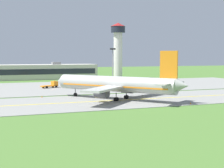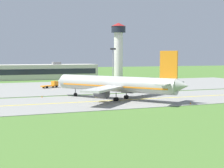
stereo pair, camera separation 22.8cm
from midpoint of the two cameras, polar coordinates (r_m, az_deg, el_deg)
ground_plane at (r=88.57m, az=2.17°, el=-2.73°), size 500.00×500.00×0.00m
taxiway_strip at (r=88.56m, az=2.17°, el=-2.70°), size 240.00×28.00×0.10m
apron_pad at (r=131.08m, az=-1.00°, el=-0.28°), size 140.00×52.00×0.10m
taxiway_centreline at (r=88.55m, az=2.17°, el=-2.67°), size 220.00×0.60×0.01m
airplane_lead at (r=88.83m, az=0.80°, el=-0.03°), size 29.13×33.64×12.70m
service_truck_baggage at (r=124.18m, az=-9.95°, el=-0.10°), size 6.67×4.55×2.59m
service_truck_fuel at (r=143.92m, az=-6.36°, el=0.60°), size 6.68×3.35×2.59m
terminal_building at (r=170.66m, az=-13.48°, el=1.96°), size 65.26×13.41×8.40m
control_tower at (r=174.11m, az=1.12°, el=6.50°), size 7.60×7.60×28.11m
apron_light_mast at (r=142.48m, az=0.21°, el=3.86°), size 2.40×0.50×14.70m
traffic_cone_near_edge at (r=82.92m, az=13.06°, el=-3.16°), size 0.44×0.44×0.60m
traffic_cone_mid_edge at (r=98.76m, az=-2.35°, el=-1.78°), size 0.44×0.44×0.60m
traffic_cone_far_edge at (r=95.54m, az=-11.55°, el=-2.10°), size 0.44×0.44×0.60m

